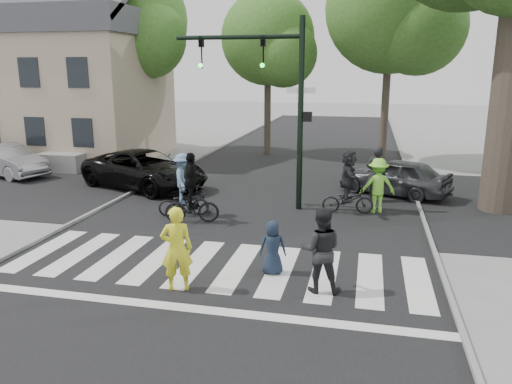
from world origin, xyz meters
TOP-DOWN VIEW (x-y plane):
  - ground at (0.00, 0.00)m, footprint 120.00×120.00m
  - road_stem at (0.00, 5.00)m, footprint 10.00×70.00m
  - road_cross at (0.00, 8.00)m, footprint 70.00×10.00m
  - curb_left at (-5.05, 5.00)m, footprint 0.10×70.00m
  - curb_right at (5.05, 5.00)m, footprint 0.10×70.00m
  - crosswalk at (0.00, 0.66)m, footprint 10.00×3.85m
  - traffic_signal at (0.35, 6.20)m, footprint 4.45×0.29m
  - bg_tree_0 at (-13.74, 16.00)m, footprint 5.46×5.20m
  - bg_tree_1 at (-8.70, 15.48)m, footprint 6.09×5.80m
  - bg_tree_2 at (-1.76, 16.62)m, footprint 5.04×4.80m
  - bg_tree_3 at (4.31, 15.27)m, footprint 6.30×6.00m
  - house at (-11.49, 13.98)m, footprint 8.40×8.10m
  - pedestrian_woman at (-0.38, -0.43)m, footprint 0.76×0.63m
  - pedestrian_child at (1.38, 0.81)m, footprint 0.65×0.48m
  - pedestrian_adult at (2.49, 0.14)m, footprint 0.91×0.74m
  - cyclist_left at (-2.17, 4.66)m, footprint 1.64×1.14m
  - cyclist_mid at (-1.69, 4.06)m, footprint 1.66×1.04m
  - cyclist_right at (2.77, 6.06)m, footprint 1.64×1.53m
  - car_suv at (-4.95, 7.86)m, footprint 5.71×4.20m
  - car_silver at (-11.66, 8.62)m, footprint 4.36×2.69m
  - car_grey at (4.30, 8.88)m, footprint 4.24×3.04m
  - bystander_hivis at (3.67, 6.38)m, footprint 1.25×0.91m
  - bystander_dark at (3.62, 7.77)m, footprint 0.74×0.52m

SIDE VIEW (x-z plane):
  - ground at x=0.00m, z-range 0.00..0.00m
  - road_stem at x=0.00m, z-range 0.00..0.01m
  - road_cross at x=0.00m, z-range 0.00..0.01m
  - crosswalk at x=0.00m, z-range 0.00..0.01m
  - curb_left at x=-5.05m, z-range 0.00..0.10m
  - curb_right at x=5.05m, z-range 0.00..0.10m
  - pedestrian_child at x=1.38m, z-range 0.00..1.22m
  - car_grey at x=4.30m, z-range 0.00..1.34m
  - car_silver at x=-11.66m, z-range 0.00..1.36m
  - car_suv at x=-4.95m, z-range 0.00..1.44m
  - cyclist_left at x=-2.17m, z-range -0.13..1.83m
  - cyclist_mid at x=-1.69m, z-range -0.19..1.91m
  - bystander_hivis at x=3.67m, z-range 0.00..1.74m
  - pedestrian_woman at x=-0.38m, z-range 0.00..1.78m
  - pedestrian_adult at x=2.49m, z-range 0.00..1.78m
  - cyclist_right at x=2.77m, z-range -0.11..1.91m
  - bystander_dark at x=3.62m, z-range 0.00..1.92m
  - house at x=-11.49m, z-range -0.61..8.21m
  - traffic_signal at x=0.35m, z-range 0.90..6.90m
  - bg_tree_2 at x=-1.76m, z-range 1.58..9.98m
  - bg_tree_0 at x=-13.74m, z-range 1.66..10.63m
  - bg_tree_1 at x=-8.70m, z-range 1.75..11.55m
  - bg_tree_3 at x=4.31m, z-range 1.84..12.04m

